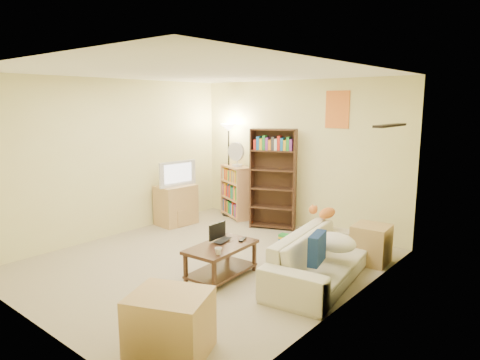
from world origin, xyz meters
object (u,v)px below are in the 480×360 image
object	(u,v)px
television	(175,173)
floor_lamp	(229,143)
tabby_cat	(325,213)
tv_stand	(176,205)
desk_fan	(236,154)
laptop	(226,241)
tall_bookshelf	(273,176)
side_table	(371,244)
end_cabinet	(170,324)
mug	(218,251)
short_bookshelf	(236,192)
sofa	(322,257)
coffee_table	(221,257)

from	to	relation	value
television	floor_lamp	xyz separation A→B (m)	(0.32, 1.05, 0.47)
tabby_cat	tv_stand	world-z (taller)	tabby_cat
television	desk_fan	size ratio (longest dim) A/B	1.69
laptop	tall_bookshelf	world-z (taller)	tall_bookshelf
side_table	end_cabinet	size ratio (longest dim) A/B	0.80
mug	floor_lamp	size ratio (longest dim) A/B	0.06
short_bookshelf	desk_fan	distance (m)	0.72
mug	end_cabinet	bearing A→B (deg)	-65.04
tall_bookshelf	sofa	bearing A→B (deg)	-62.22
sofa	desk_fan	world-z (taller)	desk_fan
short_bookshelf	desk_fan	bearing A→B (deg)	-16.08
desk_fan	side_table	bearing A→B (deg)	-11.68
desk_fan	floor_lamp	world-z (taller)	floor_lamp
tv_stand	side_table	size ratio (longest dim) A/B	1.35
coffee_table	tall_bookshelf	xyz separation A→B (m)	(-0.75, 2.14, 0.64)
mug	side_table	xyz separation A→B (m)	(1.02, 1.91, -0.19)
television	desk_fan	bearing A→B (deg)	-23.58
tall_bookshelf	desk_fan	world-z (taller)	tall_bookshelf
coffee_table	desk_fan	world-z (taller)	desk_fan
side_table	laptop	bearing A→B (deg)	-129.51
desk_fan	television	bearing A→B (deg)	-118.56
sofa	side_table	world-z (taller)	sofa
sofa	tv_stand	bearing A→B (deg)	72.26
laptop	tabby_cat	bearing A→B (deg)	-41.24
tabby_cat	mug	distance (m)	1.75
sofa	desk_fan	bearing A→B (deg)	51.47
sofa	tv_stand	xyz separation A→B (m)	(-3.19, 0.52, 0.07)
tabby_cat	television	distance (m)	2.85
tabby_cat	desk_fan	distance (m)	2.49
coffee_table	laptop	xyz separation A→B (m)	(-0.04, 0.13, 0.16)
sofa	laptop	xyz separation A→B (m)	(-1.03, -0.59, 0.14)
desk_fan	end_cabinet	world-z (taller)	desk_fan
mug	short_bookshelf	distance (m)	3.18
television	side_table	xyz separation A→B (m)	(3.42, 0.42, -0.66)
sofa	tabby_cat	size ratio (longest dim) A/B	4.51
sofa	end_cabinet	size ratio (longest dim) A/B	3.13
tabby_cat	short_bookshelf	bearing A→B (deg)	159.57
mug	tall_bookshelf	bearing A→B (deg)	111.51
tall_bookshelf	side_table	world-z (taller)	tall_bookshelf
sofa	television	xyz separation A→B (m)	(-3.19, 0.52, 0.63)
tabby_cat	floor_lamp	size ratio (longest dim) A/B	0.26
tabby_cat	tall_bookshelf	xyz separation A→B (m)	(-1.38, 0.72, 0.26)
mug	end_cabinet	world-z (taller)	end_cabinet
desk_fan	side_table	xyz separation A→B (m)	(2.87, -0.59, -0.94)
sofa	laptop	bearing A→B (deg)	111.31
short_bookshelf	floor_lamp	world-z (taller)	floor_lamp
laptop	mug	distance (m)	0.45
television	floor_lamp	size ratio (longest dim) A/B	0.44
sofa	end_cabinet	xyz separation A→B (m)	(-0.22, -2.21, -0.01)
tabby_cat	short_bookshelf	xyz separation A→B (m)	(-2.34, 0.87, -0.16)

